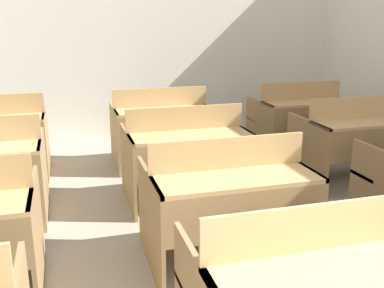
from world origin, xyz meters
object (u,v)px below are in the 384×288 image
Objects in this scene: bench_third_center at (186,153)px; wastepaper_bin at (328,122)px; bench_back_right at (299,117)px; bench_third_right at (355,139)px; bench_second_center at (227,200)px; bench_back_center at (161,126)px.

bench_third_center reaches higher than wastepaper_bin.
bench_third_right is at bearing -89.47° from bench_back_right.
bench_back_right is (1.86, 1.19, 0.00)m from bench_third_center.
bench_third_center is (0.01, 1.18, 0.00)m from bench_second_center.
bench_third_right is at bearing -115.13° from wastepaper_bin.
bench_third_center is 1.87m from bench_third_right.
wastepaper_bin is (0.89, 1.90, -0.29)m from bench_third_right.
bench_back_center is 2.96× the size of wastepaper_bin.
bench_second_center is 3.02m from bench_back_right.
bench_third_right is 2.20m from bench_back_center.
bench_second_center is 1.18m from bench_third_center.
bench_third_center is at bearing -147.43° from bench_back_right.
bench_back_center is 1.85m from bench_back_right.
bench_second_center is 1.00× the size of bench_third_center.
bench_third_right is at bearing 0.40° from bench_third_center.
wastepaper_bin is at bearing 64.87° from bench_third_right.
bench_third_center is at bearing -179.60° from bench_third_right.
bench_second_center is at bearing -128.39° from bench_back_right.
bench_back_center is at bearing -180.00° from bench_back_right.
bench_third_right is 1.00× the size of bench_back_center.
bench_second_center and bench_third_right have the same top height.
bench_second_center is 1.00× the size of bench_back_right.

